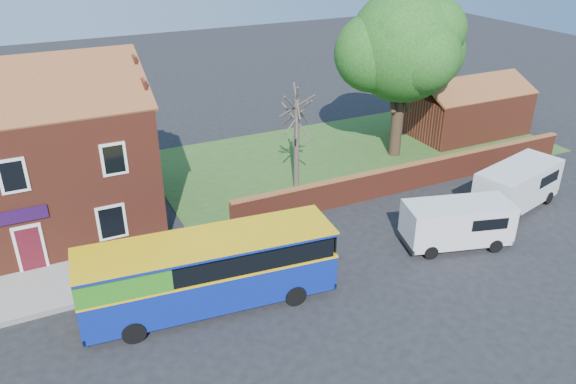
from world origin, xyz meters
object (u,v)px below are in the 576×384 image
van_near (457,222)px  bus (201,271)px  large_tree (403,49)px  van_far (518,184)px

van_near → bus: bearing=-167.6°
large_tree → van_far: bearing=-80.9°
van_near → large_tree: size_ratio=0.51×
van_near → large_tree: large_tree is taller
van_near → van_far: 5.75m
bus → large_tree: size_ratio=0.97×
bus → large_tree: large_tree is taller
bus → large_tree: bearing=36.8°
bus → van_far: size_ratio=1.77×
bus → van_near: bearing=2.1°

